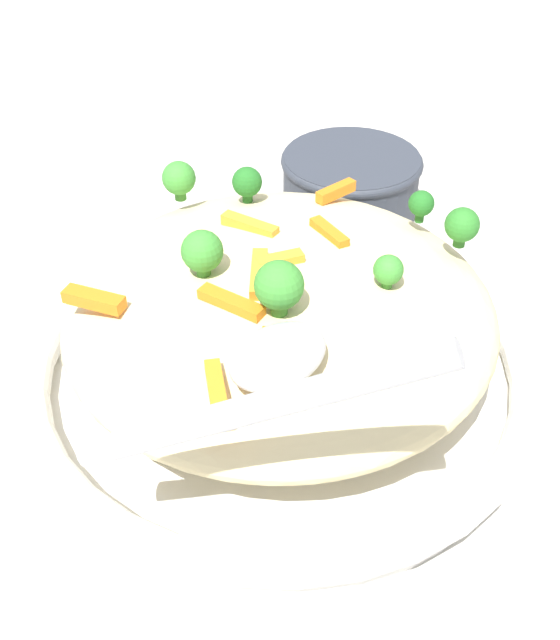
% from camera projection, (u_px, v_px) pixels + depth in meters
% --- Properties ---
extents(ground_plane, '(2.40, 2.40, 0.00)m').
position_uv_depth(ground_plane, '(280.00, 394.00, 0.51)').
color(ground_plane, beige).
extents(serving_bowl, '(0.33, 0.33, 0.04)m').
position_uv_depth(serving_bowl, '(280.00, 369.00, 0.49)').
color(serving_bowl, white).
rests_on(serving_bowl, ground_plane).
extents(pasta_mound, '(0.26, 0.26, 0.07)m').
position_uv_depth(pasta_mound, '(280.00, 310.00, 0.46)').
color(pasta_mound, beige).
rests_on(pasta_mound, serving_bowl).
extents(carrot_piece_0, '(0.03, 0.02, 0.01)m').
position_uv_depth(carrot_piece_0, '(279.00, 257.00, 0.44)').
color(carrot_piece_0, orange).
rests_on(carrot_piece_0, pasta_mound).
extents(carrot_piece_1, '(0.03, 0.01, 0.01)m').
position_uv_depth(carrot_piece_1, '(336.00, 191.00, 0.51)').
color(carrot_piece_1, orange).
rests_on(carrot_piece_1, pasta_mound).
extents(carrot_piece_2, '(0.03, 0.02, 0.01)m').
position_uv_depth(carrot_piece_2, '(265.00, 347.00, 0.39)').
color(carrot_piece_2, orange).
rests_on(carrot_piece_2, pasta_mound).
extents(carrot_piece_3, '(0.02, 0.04, 0.01)m').
position_uv_depth(carrot_piece_3, '(231.00, 302.00, 0.41)').
color(carrot_piece_3, orange).
rests_on(carrot_piece_3, pasta_mound).
extents(carrot_piece_4, '(0.02, 0.04, 0.01)m').
position_uv_depth(carrot_piece_4, '(94.00, 299.00, 0.42)').
color(carrot_piece_4, orange).
rests_on(carrot_piece_4, pasta_mound).
extents(carrot_piece_5, '(0.04, 0.04, 0.01)m').
position_uv_depth(carrot_piece_5, '(262.00, 276.00, 0.43)').
color(carrot_piece_5, orange).
rests_on(carrot_piece_5, pasta_mound).
extents(carrot_piece_6, '(0.02, 0.03, 0.01)m').
position_uv_depth(carrot_piece_6, '(333.00, 234.00, 0.46)').
color(carrot_piece_6, orange).
rests_on(carrot_piece_6, pasta_mound).
extents(carrot_piece_7, '(0.02, 0.04, 0.01)m').
position_uv_depth(carrot_piece_7, '(250.00, 226.00, 0.47)').
color(carrot_piece_7, orange).
rests_on(carrot_piece_7, pasta_mound).
extents(carrot_piece_8, '(0.03, 0.04, 0.01)m').
position_uv_depth(carrot_piece_8, '(217.00, 391.00, 0.36)').
color(carrot_piece_8, orange).
rests_on(carrot_piece_8, pasta_mound).
extents(broccoli_floret_0, '(0.02, 0.02, 0.02)m').
position_uv_depth(broccoli_floret_0, '(388.00, 270.00, 0.42)').
color(broccoli_floret_0, '#377928').
rests_on(broccoli_floret_0, pasta_mound).
extents(broccoli_floret_1, '(0.02, 0.02, 0.03)m').
position_uv_depth(broccoli_floret_1, '(179.00, 179.00, 0.50)').
color(broccoli_floret_1, '#377928').
rests_on(broccoli_floret_1, pasta_mound).
extents(broccoli_floret_2, '(0.03, 0.03, 0.03)m').
position_uv_depth(broccoli_floret_2, '(279.00, 286.00, 0.39)').
color(broccoli_floret_2, '#377928').
rests_on(broccoli_floret_2, pasta_mound).
extents(broccoli_floret_3, '(0.02, 0.02, 0.03)m').
position_uv_depth(broccoli_floret_3, '(462.00, 225.00, 0.46)').
color(broccoli_floret_3, '#296820').
rests_on(broccoli_floret_3, pasta_mound).
extents(broccoli_floret_4, '(0.02, 0.02, 0.02)m').
position_uv_depth(broccoli_floret_4, '(247.00, 183.00, 0.50)').
color(broccoli_floret_4, '#205B1C').
rests_on(broccoli_floret_4, pasta_mound).
extents(broccoli_floret_5, '(0.02, 0.02, 0.03)m').
position_uv_depth(broccoli_floret_5, '(202.00, 252.00, 0.42)').
color(broccoli_floret_5, '#377928').
rests_on(broccoli_floret_5, pasta_mound).
extents(broccoli_floret_6, '(0.02, 0.02, 0.02)m').
position_uv_depth(broccoli_floret_6, '(421.00, 204.00, 0.48)').
color(broccoli_floret_6, '#205B1C').
rests_on(broccoli_floret_6, pasta_mound).
extents(serving_spoon, '(0.14, 0.13, 0.09)m').
position_uv_depth(serving_spoon, '(270.00, 372.00, 0.34)').
color(serving_spoon, '#B7B7BC').
rests_on(serving_spoon, pasta_mound).
extents(companion_bowl, '(0.12, 0.12, 0.06)m').
position_uv_depth(companion_bowl, '(351.00, 181.00, 0.67)').
color(companion_bowl, '#333842').
rests_on(companion_bowl, ground_plane).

